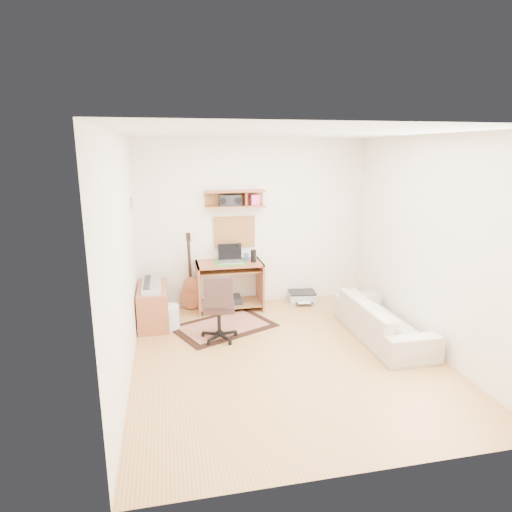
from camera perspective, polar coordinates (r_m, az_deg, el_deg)
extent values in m
cube|color=tan|center=(5.38, 3.94, -13.04)|extent=(3.60, 4.00, 0.01)
cube|color=white|center=(4.80, 4.48, 15.94)|extent=(3.60, 4.00, 0.01)
cube|color=white|center=(6.84, -0.40, 4.38)|extent=(3.60, 0.01, 2.60)
cube|color=white|center=(4.77, -17.14, -0.43)|extent=(0.01, 4.00, 2.60)
cube|color=white|center=(5.69, 21.97, 1.41)|extent=(0.01, 4.00, 2.60)
cube|color=#A75A3A|center=(6.61, -2.75, 7.53)|extent=(0.90, 0.25, 0.26)
cube|color=tan|center=(6.79, -2.84, 3.17)|extent=(0.64, 0.03, 0.49)
cube|color=#4C8CBF|center=(6.17, -16.06, 6.74)|extent=(0.02, 0.20, 0.15)
cylinder|color=black|center=(6.61, -0.34, 0.00)|extent=(0.08, 0.08, 0.19)
cylinder|color=#3562A0|center=(6.75, -1.28, -0.08)|extent=(0.07, 0.07, 0.11)
cube|color=black|center=(6.60, -3.45, 7.33)|extent=(0.32, 0.15, 0.16)
cube|color=#CEA98A|center=(6.19, -4.28, -9.21)|extent=(1.57, 1.35, 0.02)
cube|color=#A75A3A|center=(6.36, -13.39, -6.32)|extent=(0.40, 0.90, 0.55)
cube|color=#B2B5BA|center=(6.26, -13.55, -3.65)|extent=(0.25, 0.80, 0.07)
cylinder|color=white|center=(6.18, -11.32, -7.91)|extent=(0.33, 0.33, 0.33)
cube|color=#A5A8AA|center=(7.15, 6.08, -5.34)|extent=(0.47, 0.39, 0.16)
imported|color=#BCB095|center=(5.95, 16.32, -7.28)|extent=(0.50, 1.73, 0.67)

